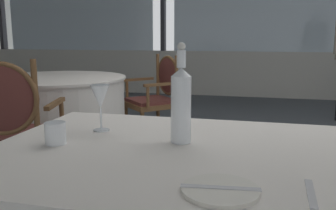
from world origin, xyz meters
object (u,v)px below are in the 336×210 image
at_px(water_tumbler, 55,133).
at_px(dining_chair_1_0, 158,92).
at_px(wine_glass, 100,98).
at_px(water_bottle, 181,103).
at_px(side_plate, 220,190).
at_px(dining_chair_1_2, 12,123).

relative_size(water_tumbler, dining_chair_1_0, 0.08).
height_order(wine_glass, water_tumbler, wine_glass).
height_order(wine_glass, dining_chair_1_0, wine_glass).
relative_size(water_bottle, water_tumbler, 4.54).
xyz_separation_m(side_plate, water_bottle, (-0.18, 0.39, 0.14)).
bearing_deg(water_tumbler, wine_glass, 69.24).
distance_m(dining_chair_1_0, dining_chair_1_2, 1.83).
bearing_deg(dining_chair_1_0, water_tumbler, 53.47).
relative_size(water_bottle, wine_glass, 1.91).
bearing_deg(side_plate, dining_chair_1_2, 141.44).
relative_size(wine_glass, water_tumbler, 2.38).
bearing_deg(dining_chair_1_0, water_bottle, 62.91).
distance_m(wine_glass, dining_chair_1_2, 1.20).
distance_m(side_plate, dining_chair_1_0, 3.08).
xyz_separation_m(dining_chair_1_0, dining_chair_1_2, (-0.49, -1.76, 0.04)).
xyz_separation_m(side_plate, wine_glass, (-0.52, 0.48, 0.13)).
bearing_deg(dining_chair_1_2, wine_glass, -140.51).
distance_m(water_bottle, dining_chair_1_0, 2.67).
xyz_separation_m(wine_glass, dining_chair_1_0, (-0.44, 2.44, -0.36)).
height_order(wine_glass, dining_chair_1_2, dining_chair_1_2).
distance_m(side_plate, water_bottle, 0.45).
height_order(side_plate, water_bottle, water_bottle).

